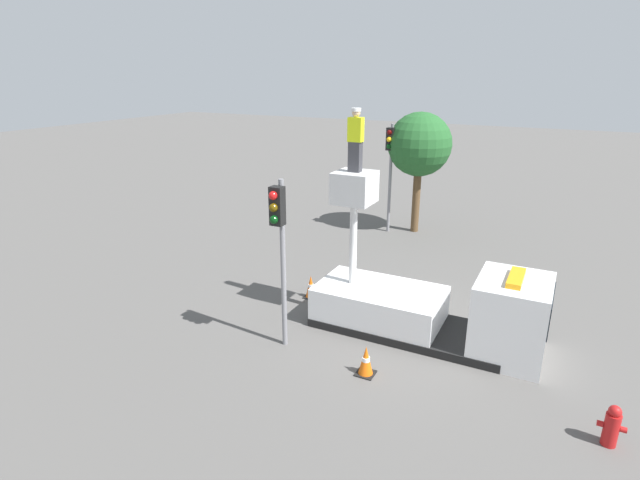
{
  "coord_description": "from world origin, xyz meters",
  "views": [
    {
      "loc": [
        3.63,
        -12.84,
        7.32
      ],
      "look_at": [
        -2.33,
        -1.14,
        2.82
      ],
      "focal_mm": 28.0,
      "sensor_mm": 36.0,
      "label": 1
    }
  ],
  "objects_px": {
    "traffic_light_across": "(390,157)",
    "tree_left_bg": "(420,145)",
    "fire_hydrant": "(612,426)",
    "traffic_cone_curbside": "(366,361)",
    "worker": "(356,140)",
    "bucket_truck": "(429,307)",
    "traffic_light_pole": "(279,232)",
    "traffic_cone_rear": "(311,287)"
  },
  "relations": [
    {
      "from": "traffic_light_across",
      "to": "traffic_cone_curbside",
      "type": "distance_m",
      "value": 12.29
    },
    {
      "from": "traffic_cone_rear",
      "to": "bucket_truck",
      "type": "bearing_deg",
      "value": -9.57
    },
    {
      "from": "traffic_cone_curbside",
      "to": "tree_left_bg",
      "type": "relative_size",
      "value": 0.14
    },
    {
      "from": "traffic_light_across",
      "to": "traffic_cone_curbside",
      "type": "height_order",
      "value": "traffic_light_across"
    },
    {
      "from": "fire_hydrant",
      "to": "tree_left_bg",
      "type": "bearing_deg",
      "value": 122.69
    },
    {
      "from": "bucket_truck",
      "to": "worker",
      "type": "height_order",
      "value": "worker"
    },
    {
      "from": "traffic_light_across",
      "to": "bucket_truck",
      "type": "bearing_deg",
      "value": -63.3
    },
    {
      "from": "worker",
      "to": "traffic_light_across",
      "type": "height_order",
      "value": "worker"
    },
    {
      "from": "fire_hydrant",
      "to": "traffic_cone_curbside",
      "type": "bearing_deg",
      "value": 179.33
    },
    {
      "from": "worker",
      "to": "fire_hydrant",
      "type": "relative_size",
      "value": 1.87
    },
    {
      "from": "traffic_cone_rear",
      "to": "traffic_cone_curbside",
      "type": "height_order",
      "value": "traffic_cone_rear"
    },
    {
      "from": "bucket_truck",
      "to": "worker",
      "type": "distance_m",
      "value": 5.16
    },
    {
      "from": "traffic_light_pole",
      "to": "traffic_light_across",
      "type": "xyz_separation_m",
      "value": [
        -0.94,
        11.14,
        0.22
      ]
    },
    {
      "from": "worker",
      "to": "traffic_light_pole",
      "type": "distance_m",
      "value": 3.4
    },
    {
      "from": "traffic_light_pole",
      "to": "traffic_cone_rear",
      "type": "distance_m",
      "value": 4.4
    },
    {
      "from": "tree_left_bg",
      "to": "traffic_cone_rear",
      "type": "bearing_deg",
      "value": -96.23
    },
    {
      "from": "traffic_light_across",
      "to": "traffic_cone_rear",
      "type": "bearing_deg",
      "value": -88.83
    },
    {
      "from": "traffic_light_across",
      "to": "traffic_cone_curbside",
      "type": "bearing_deg",
      "value": -72.79
    },
    {
      "from": "traffic_light_pole",
      "to": "fire_hydrant",
      "type": "distance_m",
      "value": 8.49
    },
    {
      "from": "worker",
      "to": "fire_hydrant",
      "type": "height_order",
      "value": "worker"
    },
    {
      "from": "bucket_truck",
      "to": "traffic_light_pole",
      "type": "xyz_separation_m",
      "value": [
        -3.44,
        -2.44,
        2.44
      ]
    },
    {
      "from": "tree_left_bg",
      "to": "worker",
      "type": "bearing_deg",
      "value": -84.81
    },
    {
      "from": "fire_hydrant",
      "to": "tree_left_bg",
      "type": "relative_size",
      "value": 0.17
    },
    {
      "from": "worker",
      "to": "traffic_cone_curbside",
      "type": "height_order",
      "value": "worker"
    },
    {
      "from": "traffic_cone_rear",
      "to": "traffic_cone_curbside",
      "type": "bearing_deg",
      "value": -44.96
    },
    {
      "from": "bucket_truck",
      "to": "traffic_cone_curbside",
      "type": "distance_m",
      "value": 2.82
    },
    {
      "from": "traffic_cone_rear",
      "to": "traffic_light_across",
      "type": "bearing_deg",
      "value": 91.17
    },
    {
      "from": "traffic_light_pole",
      "to": "fire_hydrant",
      "type": "xyz_separation_m",
      "value": [
        7.98,
        -0.26,
        -2.89
      ]
    },
    {
      "from": "worker",
      "to": "traffic_cone_rear",
      "type": "xyz_separation_m",
      "value": [
        -1.81,
        0.71,
        -5.09
      ]
    },
    {
      "from": "fire_hydrant",
      "to": "tree_left_bg",
      "type": "distance_m",
      "value": 14.88
    },
    {
      "from": "traffic_light_across",
      "to": "traffic_cone_rear",
      "type": "xyz_separation_m",
      "value": [
        0.16,
        -7.99,
        -3.19
      ]
    },
    {
      "from": "bucket_truck",
      "to": "fire_hydrant",
      "type": "bearing_deg",
      "value": -30.73
    },
    {
      "from": "traffic_light_pole",
      "to": "traffic_cone_curbside",
      "type": "height_order",
      "value": "traffic_light_pole"
    },
    {
      "from": "fire_hydrant",
      "to": "tree_left_bg",
      "type": "height_order",
      "value": "tree_left_bg"
    },
    {
      "from": "traffic_cone_rear",
      "to": "tree_left_bg",
      "type": "distance_m",
      "value": 9.54
    },
    {
      "from": "traffic_light_pole",
      "to": "traffic_cone_rear",
      "type": "relative_size",
      "value": 5.98
    },
    {
      "from": "traffic_light_across",
      "to": "fire_hydrant",
      "type": "bearing_deg",
      "value": -51.98
    },
    {
      "from": "traffic_cone_rear",
      "to": "traffic_cone_curbside",
      "type": "relative_size",
      "value": 1.0
    },
    {
      "from": "traffic_light_across",
      "to": "tree_left_bg",
      "type": "relative_size",
      "value": 0.9
    },
    {
      "from": "traffic_light_across",
      "to": "tree_left_bg",
      "type": "height_order",
      "value": "tree_left_bg"
    },
    {
      "from": "traffic_light_across",
      "to": "fire_hydrant",
      "type": "relative_size",
      "value": 5.39
    },
    {
      "from": "fire_hydrant",
      "to": "tree_left_bg",
      "type": "xyz_separation_m",
      "value": [
        -7.8,
        12.15,
        3.62
      ]
    }
  ]
}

